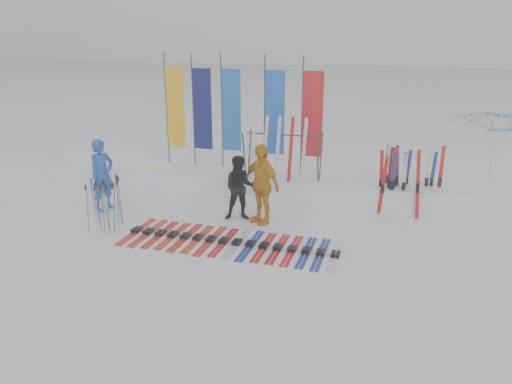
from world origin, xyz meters
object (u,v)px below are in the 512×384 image
(person_black, at_px, (240,188))
(ski_rack, at_px, (283,149))
(tent_canopy, at_px, (495,159))
(person_yellow, at_px, (261,184))
(ski_row, at_px, (230,242))
(person_blue, at_px, (102,175))

(person_black, xyz_separation_m, ski_rack, (0.60, 1.81, 0.59))
(tent_canopy, bearing_deg, ski_rack, -170.08)
(person_black, relative_size, ski_rack, 0.78)
(ski_rack, bearing_deg, person_yellow, -91.73)
(person_black, bearing_deg, tent_canopy, 5.63)
(ski_row, bearing_deg, person_blue, 163.70)
(person_yellow, height_order, tent_canopy, tent_canopy)
(person_black, relative_size, person_yellow, 0.82)
(person_black, xyz_separation_m, person_yellow, (0.54, -0.05, 0.17))
(tent_canopy, distance_m, ski_rack, 5.42)
(person_black, height_order, tent_canopy, tent_canopy)
(tent_canopy, relative_size, ski_row, 0.60)
(person_black, height_order, ski_rack, ski_rack)
(person_yellow, relative_size, ski_rack, 0.94)
(tent_canopy, xyz_separation_m, ski_rack, (-5.34, -0.93, 0.10))
(ski_row, bearing_deg, person_black, 99.42)
(person_blue, distance_m, person_black, 3.58)
(person_blue, relative_size, person_black, 1.16)
(ski_row, distance_m, ski_rack, 3.55)
(person_blue, distance_m, ski_rack, 4.70)
(person_black, distance_m, ski_rack, 1.99)
(person_blue, height_order, ski_row, person_blue)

